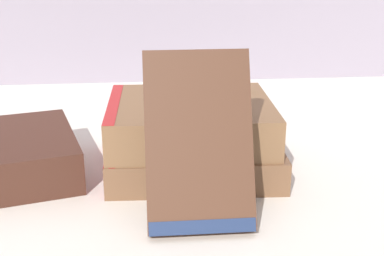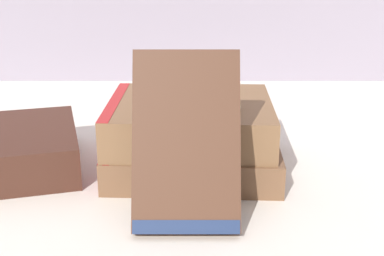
# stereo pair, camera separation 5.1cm
# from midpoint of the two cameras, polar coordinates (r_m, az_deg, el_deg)

# --- Properties ---
(ground_plane) EXTENTS (3.00, 3.00, 0.00)m
(ground_plane) POSITION_cam_midpoint_polar(r_m,az_deg,el_deg) (0.57, -1.40, -5.70)
(ground_plane) COLOR silver
(book_flat_bottom) EXTENTS (0.19, 0.17, 0.04)m
(book_flat_bottom) POSITION_cam_midpoint_polar(r_m,az_deg,el_deg) (0.60, -2.76, -2.65)
(book_flat_bottom) COLOR brown
(book_flat_bottom) RESTS_ON ground_plane
(book_flat_top) EXTENTS (0.18, 0.16, 0.04)m
(book_flat_top) POSITION_cam_midpoint_polar(r_m,az_deg,el_deg) (0.59, -3.22, 0.76)
(book_flat_top) COLOR brown
(book_flat_top) RESTS_ON book_flat_bottom
(book_leaning_front) EXTENTS (0.09, 0.08, 0.15)m
(book_leaning_front) POSITION_cam_midpoint_polar(r_m,az_deg,el_deg) (0.47, -2.40, -2.10)
(book_leaning_front) COLOR #4C2D1E
(book_leaning_front) RESTS_ON ground_plane
(pocket_watch) EXTENTS (0.06, 0.06, 0.01)m
(pocket_watch) POSITION_cam_midpoint_polar(r_m,az_deg,el_deg) (0.55, -0.21, 2.36)
(pocket_watch) COLOR silver
(pocket_watch) RESTS_ON book_flat_top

